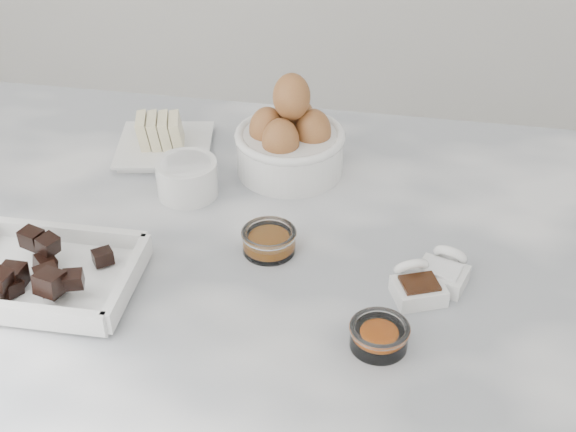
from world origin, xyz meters
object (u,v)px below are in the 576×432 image
object	(u,v)px
egg_bowl	(290,141)
butter_plate	(163,140)
sugar_ramekin	(187,177)
honey_bowl	(269,240)
zest_bowl	(379,335)
vanilla_spoon	(417,285)
chocolate_dish	(46,270)
salt_spoon	(444,271)

from	to	relation	value
egg_bowl	butter_plate	bearing A→B (deg)	174.69
butter_plate	sugar_ramekin	xyz separation A→B (m)	(0.07, -0.10, 0.01)
honey_bowl	zest_bowl	xyz separation A→B (m)	(0.15, -0.15, -0.00)
egg_bowl	zest_bowl	bearing A→B (deg)	-64.82
egg_bowl	honey_bowl	world-z (taller)	egg_bowl
sugar_ramekin	honey_bowl	distance (m)	0.18
sugar_ramekin	vanilla_spoon	xyz separation A→B (m)	(0.33, -0.16, -0.01)
chocolate_dish	sugar_ramekin	xyz separation A→B (m)	(0.11, 0.22, 0.00)
chocolate_dish	egg_bowl	bearing A→B (deg)	52.43
sugar_ramekin	salt_spoon	bearing A→B (deg)	-19.74
chocolate_dish	vanilla_spoon	distance (m)	0.44
honey_bowl	zest_bowl	distance (m)	0.21
sugar_ramekin	zest_bowl	world-z (taller)	sugar_ramekin
sugar_ramekin	zest_bowl	xyz separation A→B (m)	(0.29, -0.25, -0.01)
honey_bowl	vanilla_spoon	world-z (taller)	vanilla_spoon
salt_spoon	egg_bowl	bearing A→B (deg)	136.58
chocolate_dish	salt_spoon	bearing A→B (deg)	11.52
egg_bowl	zest_bowl	distance (m)	0.38
sugar_ramekin	honey_bowl	size ratio (longest dim) A/B	1.21
sugar_ramekin	zest_bowl	distance (m)	0.38
vanilla_spoon	salt_spoon	xyz separation A→B (m)	(0.03, 0.03, -0.00)
sugar_ramekin	egg_bowl	distance (m)	0.16
butter_plate	zest_bowl	world-z (taller)	butter_plate
vanilla_spoon	egg_bowl	bearing A→B (deg)	128.50
chocolate_dish	egg_bowl	xyz separation A→B (m)	(0.24, 0.31, 0.03)
butter_plate	zest_bowl	distance (m)	0.51
vanilla_spoon	salt_spoon	distance (m)	0.04
chocolate_dish	egg_bowl	world-z (taller)	egg_bowl
chocolate_dish	zest_bowl	xyz separation A→B (m)	(0.40, -0.03, -0.01)
egg_bowl	salt_spoon	xyz separation A→B (m)	(0.23, -0.21, -0.04)
chocolate_dish	salt_spoon	xyz separation A→B (m)	(0.46, 0.09, -0.01)
butter_plate	honey_bowl	world-z (taller)	butter_plate
zest_bowl	vanilla_spoon	distance (m)	0.10
zest_bowl	chocolate_dish	bearing A→B (deg)	175.55
sugar_ramekin	zest_bowl	size ratio (longest dim) A/B	1.27
butter_plate	egg_bowl	xyz separation A→B (m)	(0.20, -0.02, 0.03)
honey_bowl	zest_bowl	world-z (taller)	honey_bowl
zest_bowl	vanilla_spoon	bearing A→B (deg)	68.96
chocolate_dish	egg_bowl	size ratio (longest dim) A/B	1.35
sugar_ramekin	butter_plate	bearing A→B (deg)	123.30
butter_plate	sugar_ramekin	size ratio (longest dim) A/B	1.91
chocolate_dish	vanilla_spoon	bearing A→B (deg)	8.24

